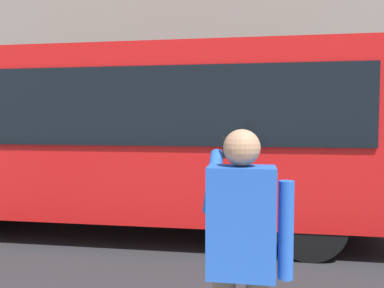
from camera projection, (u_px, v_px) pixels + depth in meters
The scene contains 3 objects.
ground_plane at pixel (270, 231), 6.73m from camera, with size 60.00×60.00×0.00m, color #232326.
red_bus at pixel (122, 133), 6.79m from camera, with size 9.05×2.54×3.08m.
pedestrian_photographer at pixel (242, 247), 2.34m from camera, with size 0.53×0.52×1.70m.
Camera 1 is at (0.30, 6.75, 1.90)m, focal length 36.63 mm.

